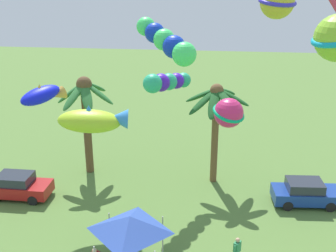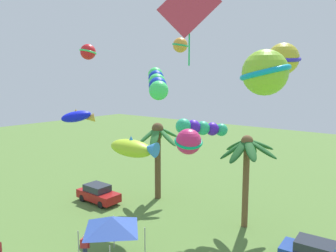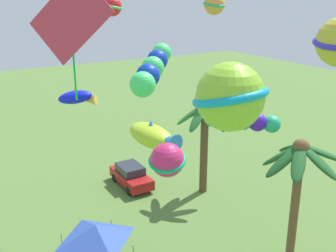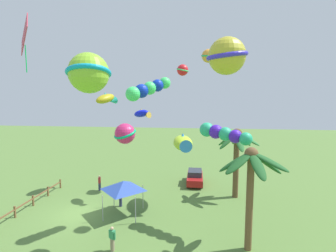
{
  "view_description": "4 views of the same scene",
  "coord_description": "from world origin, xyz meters",
  "px_view_note": "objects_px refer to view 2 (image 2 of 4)",
  "views": [
    {
      "loc": [
        3.13,
        -11.75,
        13.07
      ],
      "look_at": [
        1.15,
        5.76,
        6.45
      ],
      "focal_mm": 44.72,
      "sensor_mm": 36.0,
      "label": 1
    },
    {
      "loc": [
        12.9,
        -7.76,
        10.38
      ],
      "look_at": [
        1.16,
        6.97,
        7.69
      ],
      "focal_mm": 35.2,
      "sensor_mm": 36.0,
      "label": 2
    },
    {
      "loc": [
        15.75,
        -1.79,
        13.22
      ],
      "look_at": [
        0.73,
        7.12,
        7.47
      ],
      "focal_mm": 43.82,
      "sensor_mm": 36.0,
      "label": 3
    },
    {
      "loc": [
        18.48,
        9.69,
        9.52
      ],
      "look_at": [
        -0.34,
        7.45,
        7.38
      ],
      "focal_mm": 26.44,
      "sensor_mm": 36.0,
      "label": 4
    }
  ],
  "objects_px": {
    "kite_ball_1": "(188,142)",
    "kite_tube_7": "(200,128)",
    "kite_diamond_2": "(190,7)",
    "palm_tree_1": "(158,143)",
    "spectator_1": "(85,248)",
    "kite_tube_0": "(157,83)",
    "festival_tent": "(112,223)",
    "kite_fish_8": "(78,117)",
    "kite_ball_6": "(180,45)",
    "kite_fish_5": "(134,148)",
    "palm_tree_0": "(247,156)",
    "kite_ball_9": "(283,59)",
    "kite_ball_4": "(88,52)",
    "kite_ball_3": "(265,73)",
    "parked_car_0": "(98,193)"
  },
  "relations": [
    {
      "from": "palm_tree_1",
      "to": "kite_tube_0",
      "type": "bearing_deg",
      "value": -49.64
    },
    {
      "from": "kite_ball_1",
      "to": "kite_ball_9",
      "type": "xyz_separation_m",
      "value": [
        2.4,
        5.78,
        4.17
      ]
    },
    {
      "from": "kite_ball_3",
      "to": "festival_tent",
      "type": "bearing_deg",
      "value": -172.77
    },
    {
      "from": "festival_tent",
      "to": "kite_tube_7",
      "type": "xyz_separation_m",
      "value": [
        0.76,
        7.73,
        4.51
      ]
    },
    {
      "from": "kite_tube_0",
      "to": "kite_fish_8",
      "type": "distance_m",
      "value": 5.73
    },
    {
      "from": "palm_tree_0",
      "to": "kite_tube_7",
      "type": "xyz_separation_m",
      "value": [
        -2.92,
        -1.45,
        1.89
      ]
    },
    {
      "from": "palm_tree_1",
      "to": "kite_ball_1",
      "type": "height_order",
      "value": "kite_ball_1"
    },
    {
      "from": "kite_diamond_2",
      "to": "kite_fish_8",
      "type": "distance_m",
      "value": 12.19
    },
    {
      "from": "palm_tree_1",
      "to": "kite_ball_1",
      "type": "bearing_deg",
      "value": -42.39
    },
    {
      "from": "kite_ball_4",
      "to": "kite_tube_7",
      "type": "height_order",
      "value": "kite_ball_4"
    },
    {
      "from": "kite_ball_4",
      "to": "kite_ball_6",
      "type": "relative_size",
      "value": 1.22
    },
    {
      "from": "kite_fish_5",
      "to": "kite_ball_9",
      "type": "relative_size",
      "value": 1.44
    },
    {
      "from": "parked_car_0",
      "to": "kite_ball_4",
      "type": "height_order",
      "value": "kite_ball_4"
    },
    {
      "from": "kite_ball_1",
      "to": "kite_fish_8",
      "type": "bearing_deg",
      "value": -174.98
    },
    {
      "from": "kite_ball_1",
      "to": "kite_tube_7",
      "type": "xyz_separation_m",
      "value": [
        -3.38,
        6.27,
        -0.36
      ]
    },
    {
      "from": "kite_fish_5",
      "to": "kite_diamond_2",
      "type": "bearing_deg",
      "value": -36.88
    },
    {
      "from": "kite_ball_6",
      "to": "festival_tent",
      "type": "bearing_deg",
      "value": -88.03
    },
    {
      "from": "parked_car_0",
      "to": "kite_ball_9",
      "type": "relative_size",
      "value": 1.42
    },
    {
      "from": "palm_tree_1",
      "to": "kite_ball_1",
      "type": "xyz_separation_m",
      "value": [
        8.95,
        -8.17,
        2.44
      ]
    },
    {
      "from": "kite_tube_0",
      "to": "festival_tent",
      "type": "bearing_deg",
      "value": -120.61
    },
    {
      "from": "kite_tube_0",
      "to": "kite_ball_3",
      "type": "bearing_deg",
      "value": -11.11
    },
    {
      "from": "kite_diamond_2",
      "to": "kite_fish_8",
      "type": "bearing_deg",
      "value": 162.08
    },
    {
      "from": "kite_fish_8",
      "to": "palm_tree_0",
      "type": "bearing_deg",
      "value": 48.7
    },
    {
      "from": "kite_ball_1",
      "to": "kite_diamond_2",
      "type": "relative_size",
      "value": 0.68
    },
    {
      "from": "parked_car_0",
      "to": "festival_tent",
      "type": "distance_m",
      "value": 10.07
    },
    {
      "from": "festival_tent",
      "to": "kite_ball_3",
      "type": "bearing_deg",
      "value": 7.23
    },
    {
      "from": "palm_tree_1",
      "to": "kite_fish_5",
      "type": "distance_m",
      "value": 5.4
    },
    {
      "from": "kite_ball_6",
      "to": "kite_tube_7",
      "type": "xyz_separation_m",
      "value": [
        0.99,
        1.09,
        -5.66
      ]
    },
    {
      "from": "kite_diamond_2",
      "to": "kite_ball_9",
      "type": "relative_size",
      "value": 1.05
    },
    {
      "from": "spectator_1",
      "to": "kite_ball_4",
      "type": "distance_m",
      "value": 13.82
    },
    {
      "from": "kite_ball_6",
      "to": "kite_ball_1",
      "type": "bearing_deg",
      "value": -49.9
    },
    {
      "from": "palm_tree_0",
      "to": "kite_ball_4",
      "type": "height_order",
      "value": "kite_ball_4"
    },
    {
      "from": "kite_diamond_2",
      "to": "kite_ball_6",
      "type": "height_order",
      "value": "kite_diamond_2"
    },
    {
      "from": "palm_tree_1",
      "to": "kite_ball_3",
      "type": "bearing_deg",
      "value": -33.73
    },
    {
      "from": "spectator_1",
      "to": "kite_ball_6",
      "type": "xyz_separation_m",
      "value": [
        1.24,
        7.39,
        11.83
      ]
    },
    {
      "from": "festival_tent",
      "to": "kite_diamond_2",
      "type": "relative_size",
      "value": 0.99
    },
    {
      "from": "festival_tent",
      "to": "kite_ball_6",
      "type": "xyz_separation_m",
      "value": [
        -0.23,
        6.64,
        10.17
      ]
    },
    {
      "from": "kite_ball_1",
      "to": "kite_ball_4",
      "type": "distance_m",
      "value": 12.62
    },
    {
      "from": "kite_ball_4",
      "to": "kite_ball_9",
      "type": "bearing_deg",
      "value": 12.13
    },
    {
      "from": "spectator_1",
      "to": "kite_ball_4",
      "type": "relative_size",
      "value": 0.96
    },
    {
      "from": "kite_fish_5",
      "to": "kite_ball_4",
      "type": "bearing_deg",
      "value": -175.36
    },
    {
      "from": "palm_tree_1",
      "to": "spectator_1",
      "type": "bearing_deg",
      "value": -72.13
    },
    {
      "from": "kite_diamond_2",
      "to": "kite_ball_4",
      "type": "height_order",
      "value": "kite_diamond_2"
    },
    {
      "from": "kite_ball_1",
      "to": "kite_ball_6",
      "type": "bearing_deg",
      "value": 130.1
    },
    {
      "from": "kite_fish_5",
      "to": "kite_ball_9",
      "type": "bearing_deg",
      "value": 15.46
    },
    {
      "from": "kite_fish_5",
      "to": "kite_tube_0",
      "type": "bearing_deg",
      "value": -29.12
    },
    {
      "from": "palm_tree_1",
      "to": "spectator_1",
      "type": "height_order",
      "value": "palm_tree_1"
    },
    {
      "from": "kite_ball_6",
      "to": "kite_tube_7",
      "type": "relative_size",
      "value": 0.38
    },
    {
      "from": "kite_ball_4",
      "to": "kite_ball_6",
      "type": "xyz_separation_m",
      "value": [
        6.84,
        2.33,
        0.25
      ]
    },
    {
      "from": "spectator_1",
      "to": "kite_diamond_2",
      "type": "height_order",
      "value": "kite_diamond_2"
    }
  ]
}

